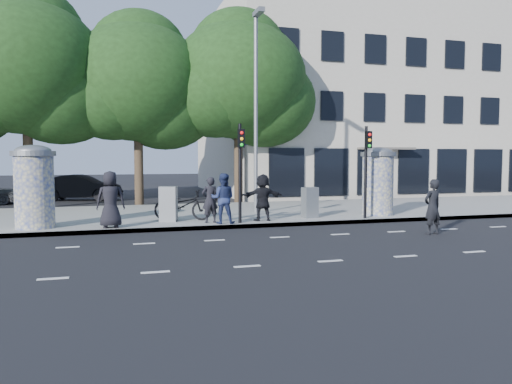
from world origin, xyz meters
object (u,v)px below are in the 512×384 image
object	(u,v)px
cabinet_right	(310,202)
ad_column_left	(34,185)
ped_a	(110,199)
ped_c	(223,198)
street_lamp	(256,98)
man_road	(433,207)
ped_f	(263,197)
cabinet_left	(168,204)
bicycle	(183,205)
ped_b	(210,200)
car_mid	(81,188)
ad_column_right	(378,180)
traffic_pole_far	(367,162)
traffic_pole_near	(240,163)

from	to	relation	value
cabinet_right	ad_column_left	bearing A→B (deg)	170.97
ped_a	ped_c	bearing A→B (deg)	-179.08
street_lamp	cabinet_right	distance (m)	4.80
ad_column_left	man_road	size ratio (longest dim) A/B	1.53
ped_f	cabinet_right	distance (m)	2.02
man_road	cabinet_left	xyz separation A→B (m)	(-7.69, 4.34, -0.10)
street_lamp	bicycle	bearing A→B (deg)	-155.20
ped_b	car_mid	world-z (taller)	ped_b
street_lamp	cabinet_left	bearing A→B (deg)	-155.57
man_road	ad_column_right	bearing A→B (deg)	-106.04
ad_column_right	man_road	world-z (taller)	ad_column_right
traffic_pole_far	cabinet_left	size ratio (longest dim) A/B	2.75
traffic_pole_far	ped_c	xyz separation A→B (m)	(-5.40, 0.06, -1.22)
traffic_pole_near	ped_f	bearing A→B (deg)	23.89
traffic_pole_far	ped_f	size ratio (longest dim) A/B	2.04
ad_column_left	street_lamp	xyz separation A→B (m)	(8.00, 2.13, 3.26)
ped_a	ped_f	world-z (taller)	ped_a
bicycle	cabinet_left	world-z (taller)	cabinet_left
ped_a	bicycle	distance (m)	2.83
street_lamp	ped_c	size ratio (longest dim) A/B	4.66
traffic_pole_near	cabinet_left	distance (m)	2.98
ped_a	cabinet_left	bearing A→B (deg)	-149.87
ped_a	cabinet_left	world-z (taller)	ped_a
ped_b	cabinet_right	distance (m)	3.90
street_lamp	cabinet_right	bearing A→B (deg)	-54.13
ad_column_right	car_mid	size ratio (longest dim) A/B	0.61
ad_column_right	man_road	bearing A→B (deg)	-95.99
traffic_pole_far	ped_b	distance (m)	5.94
ad_column_left	ad_column_right	xyz separation A→B (m)	(12.40, 0.20, 0.00)
cabinet_left	ad_column_left	bearing A→B (deg)	-155.14
ad_column_left	ped_f	distance (m)	7.55
traffic_pole_near	bicycle	distance (m)	2.73
traffic_pole_near	ped_c	bearing A→B (deg)	174.57
ad_column_right	traffic_pole_near	bearing A→B (deg)	-171.11
ad_column_left	street_lamp	distance (m)	8.90
ped_f	car_mid	size ratio (longest dim) A/B	0.38
ped_f	car_mid	xyz separation A→B (m)	(-6.78, 12.59, -0.27)
ped_f	ped_c	bearing A→B (deg)	13.82
man_road	cabinet_left	bearing A→B (deg)	-39.46
traffic_pole_near	cabinet_right	bearing A→B (deg)	15.15
ped_c	car_mid	distance (m)	13.97
car_mid	ad_column_right	bearing A→B (deg)	-120.21
bicycle	ped_b	bearing A→B (deg)	-121.43
ad_column_right	bicycle	size ratio (longest dim) A/B	1.28
traffic_pole_far	ped_b	world-z (taller)	traffic_pole_far
traffic_pole_near	ped_b	world-z (taller)	traffic_pole_near
ped_b	man_road	xyz separation A→B (m)	(6.36, -3.56, -0.08)
ped_a	ped_f	size ratio (longest dim) A/B	1.09
ad_column_right	man_road	size ratio (longest dim) A/B	1.53
ped_a	bicycle	bearing A→B (deg)	-151.30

